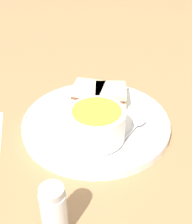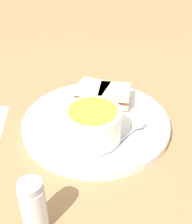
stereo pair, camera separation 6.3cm
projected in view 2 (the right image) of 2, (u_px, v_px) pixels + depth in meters
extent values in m
plane|color=#9E754C|center=(96.00, 127.00, 0.65)|extent=(2.40, 2.40, 0.00)
cylinder|color=white|center=(96.00, 123.00, 0.65)|extent=(0.30, 0.30, 0.02)
torus|color=white|center=(96.00, 120.00, 0.64)|extent=(0.30, 0.30, 0.01)
cylinder|color=white|center=(93.00, 135.00, 0.59)|extent=(0.06, 0.06, 0.01)
cylinder|color=white|center=(93.00, 124.00, 0.57)|extent=(0.11, 0.11, 0.06)
cylinder|color=gold|center=(93.00, 112.00, 0.56)|extent=(0.09, 0.09, 0.01)
cube|color=silver|center=(120.00, 140.00, 0.58)|extent=(0.08, 0.06, 0.00)
ellipsoid|color=silver|center=(139.00, 124.00, 0.62)|extent=(0.04, 0.04, 0.01)
cube|color=beige|center=(114.00, 99.00, 0.69)|extent=(0.09, 0.09, 0.01)
cube|color=brown|center=(114.00, 96.00, 0.68)|extent=(0.08, 0.08, 0.01)
cube|color=beige|center=(114.00, 92.00, 0.68)|extent=(0.09, 0.09, 0.01)
cube|color=beige|center=(92.00, 96.00, 0.70)|extent=(0.09, 0.09, 0.01)
cube|color=brown|center=(92.00, 92.00, 0.69)|extent=(0.09, 0.09, 0.01)
cube|color=beige|center=(92.00, 88.00, 0.69)|extent=(0.09, 0.09, 0.01)
cylinder|color=silver|center=(34.00, 209.00, 0.43)|extent=(0.04, 0.04, 0.08)
cylinder|color=#B7B7BC|center=(30.00, 187.00, 0.41)|extent=(0.03, 0.03, 0.01)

